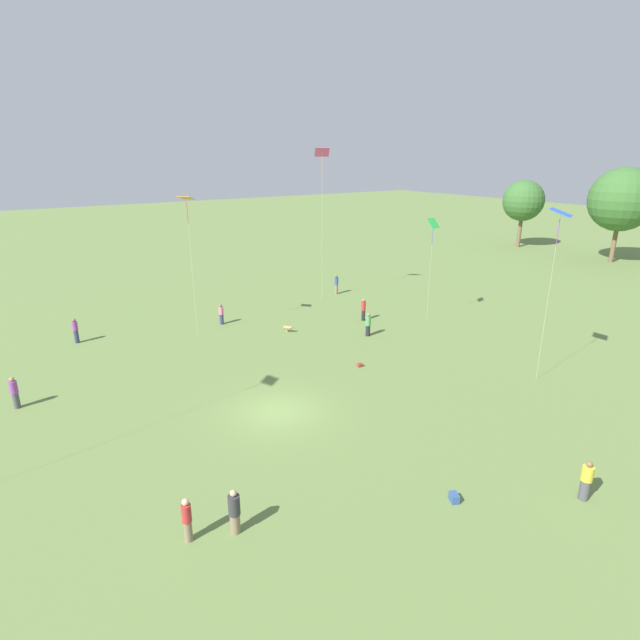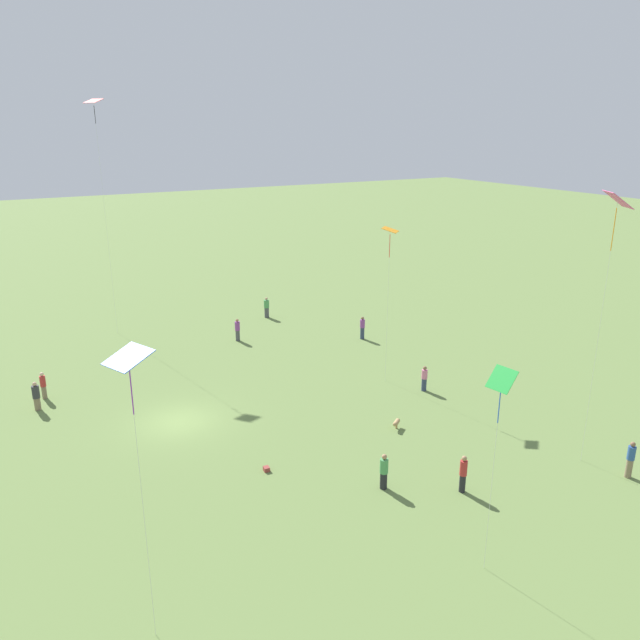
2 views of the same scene
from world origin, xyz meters
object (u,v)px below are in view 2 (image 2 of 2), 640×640
(picnic_bag_1, at_px, (266,469))
(person_5, at_px, (362,328))
(kite_1, at_px, (129,366))
(kite_6, at_px, (501,386))
(person_6, at_px, (463,474))
(person_9, at_px, (424,378))
(person_1, at_px, (237,330))
(kite_3, at_px, (390,236))
(person_0, at_px, (630,460))
(kite_7, at_px, (95,112))
(person_8, at_px, (267,308))
(person_10, at_px, (384,472))
(kite_4, at_px, (617,208))
(person_2, at_px, (36,396))
(dog_0, at_px, (396,423))
(person_3, at_px, (43,385))

(picnic_bag_1, bearing_deg, person_5, -136.05)
(kite_1, bearing_deg, kite_6, 98.77)
(person_6, relative_size, person_9, 1.11)
(person_1, bearing_deg, kite_3, 30.87)
(person_0, distance_m, kite_7, 40.46)
(person_6, relative_size, kite_6, 0.23)
(person_8, relative_size, picnic_bag_1, 5.31)
(person_8, relative_size, kite_7, 0.10)
(person_5, height_order, kite_7, kite_7)
(person_10, relative_size, kite_4, 0.13)
(person_2, bearing_deg, kite_4, 36.60)
(kite_1, xyz_separation_m, dog_0, (-15.30, -7.90, -9.09))
(person_3, height_order, person_10, person_10)
(person_1, distance_m, person_5, 9.58)
(person_10, bearing_deg, person_5, -168.75)
(kite_7, bearing_deg, person_0, 32.38)
(person_6, height_order, dog_0, person_6)
(person_2, distance_m, kite_7, 21.10)
(kite_7, relative_size, picnic_bag_1, 52.65)
(person_5, xyz_separation_m, picnic_bag_1, (14.43, 13.91, -0.79))
(kite_7, bearing_deg, person_5, 62.75)
(person_0, height_order, person_8, person_0)
(person_10, bearing_deg, kite_6, 43.55)
(person_2, relative_size, person_3, 1.03)
(person_9, relative_size, kite_6, 0.20)
(kite_1, relative_size, kite_4, 0.75)
(person_1, distance_m, person_3, 14.77)
(person_5, height_order, kite_6, kite_6)
(kite_6, bearing_deg, kite_7, -133.98)
(kite_1, height_order, picnic_bag_1, kite_1)
(person_2, height_order, picnic_bag_1, person_2)
(person_8, height_order, kite_7, kite_7)
(person_5, distance_m, kite_3, 11.89)
(person_0, bearing_deg, person_1, -131.21)
(person_5, bearing_deg, kite_1, -167.11)
(kite_4, bearing_deg, dog_0, 115.88)
(person_2, height_order, person_9, person_2)
(person_5, bearing_deg, person_9, -132.38)
(person_3, bearing_deg, picnic_bag_1, -122.52)
(kite_4, height_order, picnic_bag_1, kite_4)
(person_2, bearing_deg, person_10, 24.68)
(person_5, bearing_deg, dog_0, -147.24)
(person_6, xyz_separation_m, kite_7, (8.85, -30.52, 15.78))
(person_2, xyz_separation_m, person_10, (-12.92, 16.54, 0.00))
(kite_4, relative_size, kite_7, 0.75)
(person_9, bearing_deg, person_3, 10.15)
(kite_4, xyz_separation_m, kite_6, (9.73, 3.55, -4.98))
(kite_7, bearing_deg, kite_6, 16.05)
(person_8, height_order, dog_0, person_8)
(kite_4, bearing_deg, picnic_bag_1, 140.15)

